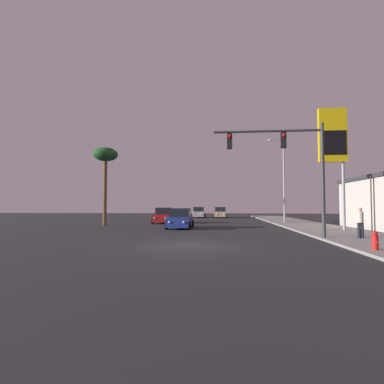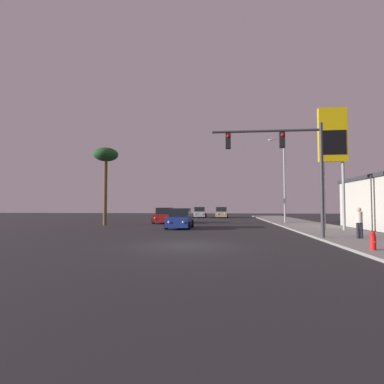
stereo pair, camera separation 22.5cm
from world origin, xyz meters
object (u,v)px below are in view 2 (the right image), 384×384
traffic_light_mast (290,157)px  palm_tree_near (106,158)px  car_silver (200,213)px  car_tan (221,213)px  car_red (164,216)px  street_lamp (283,175)px  pedestrian_on_sidewalk (359,221)px  car_blue (180,219)px  gas_station_sign (332,142)px  fire_hydrant (373,241)px

traffic_light_mast → palm_tree_near: 18.65m
car_silver → traffic_light_mast: (7.44, -30.17, 3.91)m
car_tan → car_red: (-6.23, -14.95, 0.00)m
street_lamp → pedestrian_on_sidewalk: bearing=-86.3°
car_silver → pedestrian_on_sidewalk: 32.40m
car_tan → pedestrian_on_sidewalk: size_ratio=2.59×
car_red → street_lamp: size_ratio=0.48×
car_silver → street_lamp: bearing=121.4°
car_tan → palm_tree_near: size_ratio=0.57×
car_blue → car_silver: 22.71m
car_silver → street_lamp: 18.78m
traffic_light_mast → palm_tree_near: bearing=145.0°
street_lamp → car_blue: bearing=-143.3°
car_silver → traffic_light_mast: bearing=102.0°
car_blue → palm_tree_near: (-7.80, 3.17, 5.78)m
car_blue → traffic_light_mast: size_ratio=0.66×
car_tan → gas_station_sign: (8.22, -24.60, 5.86)m
fire_hydrant → car_blue: bearing=128.0°
car_silver → pedestrian_on_sidewalk: bearing=108.0°
car_red → fire_hydrant: car_red is taller
traffic_light_mast → pedestrian_on_sidewalk: (3.56, -0.31, -3.63)m
traffic_light_mast → street_lamp: (2.58, 14.90, 0.45)m
car_tan → street_lamp: 16.93m
palm_tree_near → pedestrian_on_sidewalk: bearing=-30.3°
traffic_light_mast → pedestrian_on_sidewalk: 5.10m
car_silver → car_red: bearing=77.9°
car_blue → pedestrian_on_sidewalk: pedestrian_on_sidewalk is taller
car_silver → fire_hydrant: bearing=103.5°
fire_hydrant → palm_tree_near: palm_tree_near is taller
car_blue → street_lamp: street_lamp is taller
street_lamp → palm_tree_near: size_ratio=1.19×
car_red → pedestrian_on_sidewalk: bearing=130.1°
gas_station_sign → fire_hydrant: (-2.11, -10.02, -6.13)m
gas_station_sign → palm_tree_near: 20.17m
car_tan → palm_tree_near: bearing=61.2°
pedestrian_on_sidewalk → palm_tree_near: size_ratio=0.22×
car_tan → car_blue: bearing=82.8°
traffic_light_mast → gas_station_sign: bearing=51.3°
street_lamp → pedestrian_on_sidewalk: (0.98, -15.21, -4.08)m
car_blue → car_tan: (3.43, 22.43, 0.00)m
gas_station_sign → pedestrian_on_sidewalk: bearing=-96.9°
car_tan → fire_hydrant: size_ratio=5.70×
car_blue → car_silver: bearing=-90.2°
gas_station_sign → pedestrian_on_sidewalk: 7.93m
fire_hydrant → palm_tree_near: size_ratio=0.10×
car_red → palm_tree_near: 8.78m
traffic_light_mast → street_lamp: size_ratio=0.72×
car_silver → gas_station_sign: size_ratio=0.48×
traffic_light_mast → gas_station_sign: (4.24, 5.29, 1.95)m
palm_tree_near → street_lamp: bearing=13.5°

